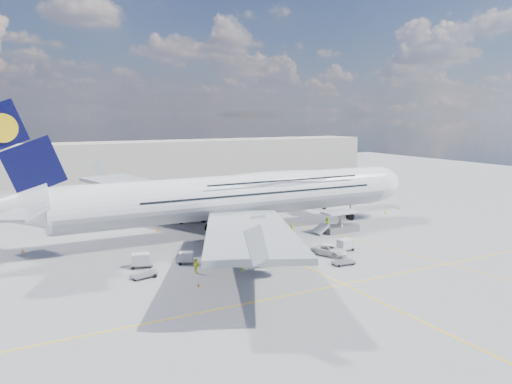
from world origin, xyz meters
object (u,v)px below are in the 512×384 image
crew_loader (327,222)px  cone_tail (22,251)px  crew_van (292,229)px  cone_wing_left_inner (158,230)px  catering_truck_inner (191,213)px  crew_nose (385,211)px  service_van (330,250)px  crew_wing (196,266)px  baggage_tug (252,249)px  cone_wing_left_outer (137,217)px  crew_tug (243,266)px  dolly_nose_far (343,262)px  jet_bridge (337,178)px  cone_nose (398,208)px  cargo_loader (339,225)px  dolly_row_c (261,251)px  cone_wing_right_inner (211,260)px  dolly_row_a (186,257)px  cone_wing_right_outer (198,285)px  dolly_row_b (141,260)px  dolly_nose_near (345,245)px  airliner (238,195)px  dolly_back (144,275)px

crew_loader → cone_tail: 51.70m
crew_van → cone_wing_left_inner: size_ratio=2.76×
catering_truck_inner → crew_nose: catering_truck_inner is taller
service_van → crew_wing: (-20.61, 1.41, 0.21)m
baggage_tug → cone_tail: (-30.46, 17.16, -0.43)m
cone_wing_left_outer → crew_tug: bearing=-85.4°
dolly_nose_far → catering_truck_inner: (-8.78, 36.21, 1.51)m
jet_bridge → cone_nose: 15.28m
cone_nose → cargo_loader: bearing=-155.8°
dolly_nose_far → crew_nose: size_ratio=2.07×
dolly_row_c → cone_nose: cone_nose is taller
jet_bridge → cone_wing_right_inner: 47.96m
jet_bridge → dolly_row_a: jet_bridge is taller
crew_van → cone_wing_right_inner: (-19.62, -9.64, -0.52)m
cone_wing_right_outer → crew_van: bearing=36.2°
dolly_nose_far → crew_van: 19.78m
cone_wing_left_outer → catering_truck_inner: bearing=-46.5°
dolly_row_c → crew_tug: 9.29m
jet_bridge → cargo_loader: (-12.99, -18.04, -5.60)m
dolly_row_b → cone_wing_left_inner: 21.20m
crew_nose → cone_wing_left_inner: 46.96m
service_van → crew_tug: 14.97m
cargo_loader → crew_tug: cargo_loader is taller
dolly_row_c → cone_wing_left_inner: size_ratio=5.35×
dolly_nose_near → crew_wing: bearing=169.2°
dolly_nose_near → baggage_tug: (-13.23, 5.32, -0.30)m
dolly_row_b → dolly_nose_near: dolly_row_b is taller
airliner → dolly_back: bearing=-143.2°
cargo_loader → cone_wing_right_inner: 28.43m
airliner → cone_wing_right_outer: bearing=-126.3°
dolly_back → crew_van: (29.85, 11.88, 0.44)m
catering_truck_inner → cone_wing_left_outer: 12.13m
cone_wing_right_outer → baggage_tug: bearing=37.9°
cargo_loader → catering_truck_inner: size_ratio=1.22×
baggage_tug → cone_wing_right_outer: 15.86m
crew_wing → cone_wing_left_inner: bearing=-15.7°
service_van → crew_van: size_ratio=3.50×
dolly_row_b → service_van: 27.39m
dolly_back → cone_wing_left_outer: bearing=62.0°
dolly_nose_far → cone_wing_left_outer: cone_wing_left_outer is taller
dolly_row_b → cone_nose: bearing=30.9°
crew_tug → cone_wing_right_inner: crew_tug is taller
dolly_row_a → dolly_row_c: 11.81m
cone_tail → airliner: bearing=-7.7°
dolly_back → catering_truck_inner: (17.31, 28.68, 1.50)m
dolly_row_c → crew_nose: size_ratio=1.97×
cone_wing_right_outer → cone_wing_left_inner: bearing=82.0°
cone_wing_left_inner → crew_nose: bearing=-9.6°
catering_truck_inner → cone_nose: (45.55, -8.63, -1.57)m
dolly_row_b → cone_nose: (62.00, 15.49, -0.76)m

